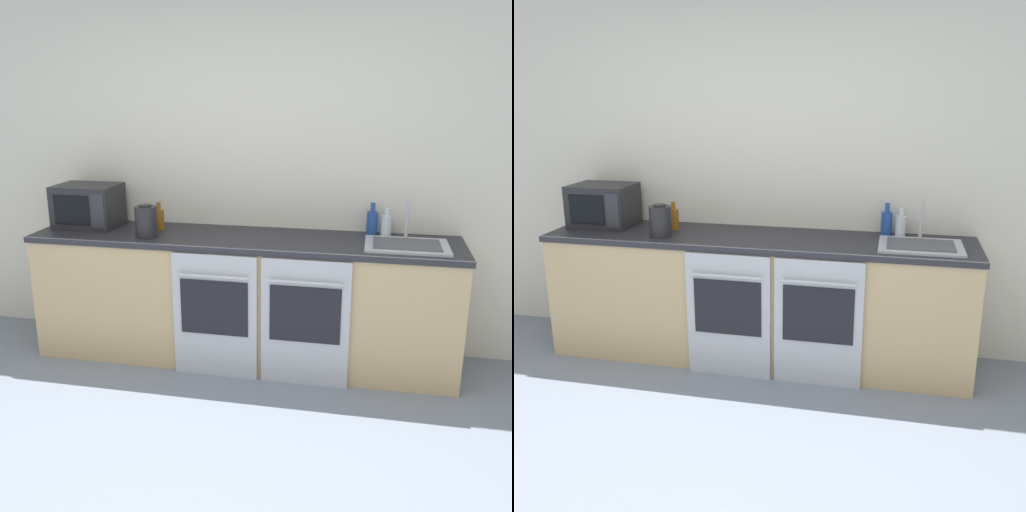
{
  "view_description": "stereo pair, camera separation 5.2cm",
  "coord_description": "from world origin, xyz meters",
  "views": [
    {
      "loc": [
        0.87,
        -1.99,
        1.9
      ],
      "look_at": [
        0.09,
        1.77,
        0.78
      ],
      "focal_mm": 40.0,
      "sensor_mm": 36.0,
      "label": 1
    },
    {
      "loc": [
        0.92,
        -1.98,
        1.9
      ],
      "look_at": [
        0.09,
        1.77,
        0.78
      ],
      "focal_mm": 40.0,
      "sensor_mm": 36.0,
      "label": 2
    }
  ],
  "objects": [
    {
      "name": "wall_back",
      "position": [
        0.0,
        2.11,
        1.3
      ],
      "size": [
        10.0,
        0.06,
        2.6
      ],
      "color": "silver",
      "rests_on": "ground_plane"
    },
    {
      "name": "sink",
      "position": [
        1.11,
        1.73,
        0.93
      ],
      "size": [
        0.54,
        0.41,
        0.28
      ],
      "color": "#B7BABF",
      "rests_on": "counter_back"
    },
    {
      "name": "bottle_amber",
      "position": [
        -0.65,
        1.85,
        0.99
      ],
      "size": [
        0.07,
        0.07,
        0.2
      ],
      "color": "#8C5114",
      "rests_on": "counter_back"
    },
    {
      "name": "oven_right",
      "position": [
        0.48,
        1.44,
        0.44
      ],
      "size": [
        0.58,
        0.06,
        0.87
      ],
      "color": "#B7BABF",
      "rests_on": "ground_plane"
    },
    {
      "name": "oven_left",
      "position": [
        -0.12,
        1.44,
        0.44
      ],
      "size": [
        0.58,
        0.06,
        0.87
      ],
      "color": "#B7BABF",
      "rests_on": "ground_plane"
    },
    {
      "name": "bottle_blue",
      "position": [
        0.88,
        2.01,
        1.0
      ],
      "size": [
        0.08,
        0.08,
        0.23
      ],
      "color": "#234793",
      "rests_on": "counter_back"
    },
    {
      "name": "kettle",
      "position": [
        -0.66,
        1.62,
        1.02
      ],
      "size": [
        0.15,
        0.15,
        0.23
      ],
      "color": "#232326",
      "rests_on": "counter_back"
    },
    {
      "name": "counter_back",
      "position": [
        0.0,
        1.77,
        0.46
      ],
      "size": [
        2.99,
        0.66,
        0.91
      ],
      "color": "tan",
      "rests_on": "ground_plane"
    },
    {
      "name": "microwave",
      "position": [
        -1.2,
        1.84,
        1.07
      ],
      "size": [
        0.45,
        0.36,
        0.31
      ],
      "color": "#232326",
      "rests_on": "counter_back"
    },
    {
      "name": "bottle_clear",
      "position": [
        0.97,
        1.99,
        0.99
      ],
      "size": [
        0.07,
        0.07,
        0.2
      ],
      "color": "silver",
      "rests_on": "counter_back"
    }
  ]
}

